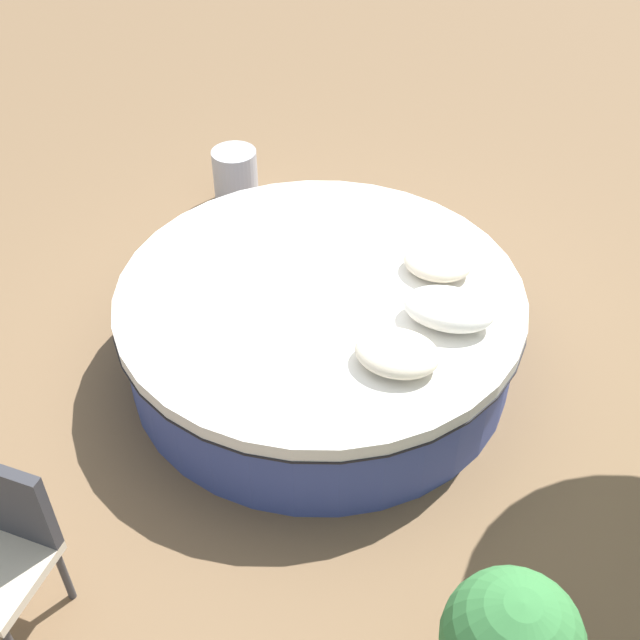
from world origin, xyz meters
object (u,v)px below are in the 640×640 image
at_px(side_table, 236,177).
at_px(throw_pillow_1, 449,309).
at_px(throw_pillow_2, 438,262).
at_px(round_bed, 320,326).
at_px(throw_pillow_0, 397,353).

bearing_deg(side_table, throw_pillow_1, 140.71).
height_order(throw_pillow_1, throw_pillow_2, throw_pillow_1).
height_order(round_bed, side_table, round_bed).
bearing_deg(throw_pillow_2, throw_pillow_1, 108.92).
height_order(throw_pillow_1, side_table, throw_pillow_1).
relative_size(round_bed, throw_pillow_0, 5.39).
bearing_deg(throw_pillow_1, throw_pillow_0, 65.23).
bearing_deg(throw_pillow_0, throw_pillow_2, -92.99).
relative_size(throw_pillow_0, side_table, 0.99).
distance_m(round_bed, side_table, 2.13).
xyz_separation_m(throw_pillow_1, throw_pillow_2, (0.16, -0.47, -0.02)).
bearing_deg(side_table, round_bed, 127.61).
bearing_deg(throw_pillow_1, round_bed, -3.64).
relative_size(throw_pillow_2, side_table, 0.90).
height_order(throw_pillow_0, throw_pillow_1, throw_pillow_1).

